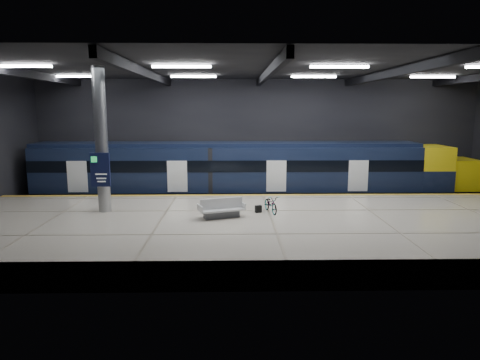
{
  "coord_description": "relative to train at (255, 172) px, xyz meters",
  "views": [
    {
      "loc": [
        -1.8,
        -21.46,
        6.04
      ],
      "look_at": [
        -1.35,
        1.5,
        2.2
      ],
      "focal_mm": 32.0,
      "sensor_mm": 36.0,
      "label": 1
    }
  ],
  "objects": [
    {
      "name": "info_column",
      "position": [
        -7.7,
        -6.52,
        2.4
      ],
      "size": [
        0.9,
        0.78,
        6.9
      ],
      "color": "#9EA0A5",
      "rests_on": "platform"
    },
    {
      "name": "bicycle",
      "position": [
        0.37,
        -6.93,
        -0.53
      ],
      "size": [
        0.95,
        1.71,
        0.85
      ],
      "primitive_type": "imported",
      "rotation": [
        0.0,
        0.0,
        0.26
      ],
      "color": "#99999E",
      "rests_on": "platform"
    },
    {
      "name": "bench",
      "position": [
        -1.98,
        -7.87,
        -0.64
      ],
      "size": [
        2.24,
        1.49,
        0.92
      ],
      "rotation": [
        0.0,
        0.0,
        0.33
      ],
      "color": "#595B60",
      "rests_on": "platform"
    },
    {
      "name": "platform",
      "position": [
        0.3,
        -8.0,
        -1.51
      ],
      "size": [
        30.0,
        11.0,
        1.1
      ],
      "primitive_type": "cube",
      "color": "beige",
      "rests_on": "ground"
    },
    {
      "name": "safety_strip",
      "position": [
        0.3,
        -2.75,
        -0.95
      ],
      "size": [
        30.0,
        0.4,
        0.01
      ],
      "primitive_type": "cube",
      "color": "gold",
      "rests_on": "platform"
    },
    {
      "name": "train",
      "position": [
        0.0,
        0.0,
        0.0
      ],
      "size": [
        29.4,
        2.84,
        3.79
      ],
      "color": "black",
      "rests_on": "ground"
    },
    {
      "name": "rails",
      "position": [
        0.3,
        0.0,
        -1.98
      ],
      "size": [
        30.0,
        1.52,
        0.16
      ],
      "color": "gray",
      "rests_on": "ground"
    },
    {
      "name": "ground",
      "position": [
        0.3,
        -5.5,
        -2.06
      ],
      "size": [
        30.0,
        30.0,
        0.0
      ],
      "primitive_type": "plane",
      "color": "black",
      "rests_on": "ground"
    },
    {
      "name": "pannier_bag",
      "position": [
        -0.23,
        -6.93,
        -0.78
      ],
      "size": [
        0.34,
        0.27,
        0.35
      ],
      "primitive_type": "cube",
      "rotation": [
        0.0,
        0.0,
        0.35
      ],
      "color": "black",
      "rests_on": "platform"
    },
    {
      "name": "room_shell",
      "position": [
        0.3,
        -5.49,
        3.66
      ],
      "size": [
        30.1,
        16.1,
        8.05
      ],
      "color": "black",
      "rests_on": "ground"
    }
  ]
}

